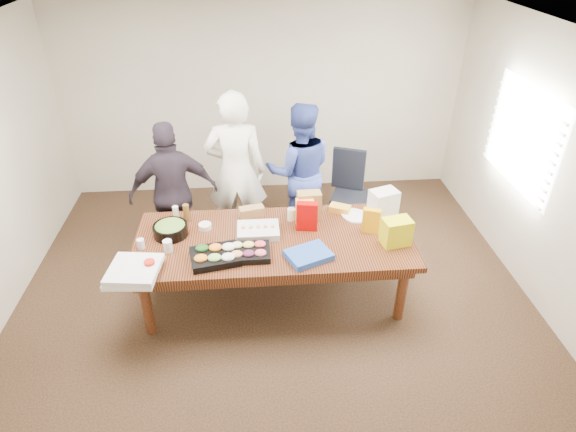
{
  "coord_description": "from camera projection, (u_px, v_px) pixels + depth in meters",
  "views": [
    {
      "loc": [
        -0.17,
        -4.0,
        3.54
      ],
      "look_at": [
        0.16,
        0.1,
        0.94
      ],
      "focal_mm": 30.03,
      "sensor_mm": 36.0,
      "label": 1
    }
  ],
  "objects": [
    {
      "name": "person_left",
      "position": [
        174.0,
        193.0,
        5.46
      ],
      "size": [
        1.05,
        0.59,
        1.69
      ],
      "primitive_type": "imported",
      "rotation": [
        0.0,
        0.0,
        3.33
      ],
      "color": "#28212A",
      "rests_on": "floor"
    },
    {
      "name": "wall_front",
      "position": [
        298.0,
        422.0,
        2.44
      ],
      "size": [
        5.5,
        0.04,
        2.7
      ],
      "primitive_type": "cube",
      "color": "beige",
      "rests_on": "floor"
    },
    {
      "name": "kraft_bag",
      "position": [
        309.0,
        206.0,
        5.09
      ],
      "size": [
        0.25,
        0.15,
        0.32
      ],
      "primitive_type": "cube",
      "rotation": [
        0.0,
        0.0,
        0.04
      ],
      "color": "olive",
      "rests_on": "conference_table"
    },
    {
      "name": "dip_bowl_b",
      "position": [
        205.0,
        226.0,
        5.01
      ],
      "size": [
        0.17,
        0.17,
        0.05
      ],
      "primitive_type": "cylinder",
      "rotation": [
        0.0,
        0.0,
        -0.27
      ],
      "color": "silver",
      "rests_on": "conference_table"
    },
    {
      "name": "pizza_box_upper",
      "position": [
        134.0,
        269.0,
        4.32
      ],
      "size": [
        0.49,
        0.49,
        0.05
      ],
      "primitive_type": "cube",
      "rotation": [
        0.0,
        0.0,
        -0.12
      ],
      "color": "white",
      "rests_on": "pizza_box_lower"
    },
    {
      "name": "ranch_bottle",
      "position": [
        176.0,
        214.0,
        5.08
      ],
      "size": [
        0.06,
        0.06,
        0.19
      ],
      "primitive_type": "cylinder",
      "rotation": [
        0.0,
        0.0,
        -0.04
      ],
      "color": "beige",
      "rests_on": "conference_table"
    },
    {
      "name": "mayo_jar",
      "position": [
        291.0,
        214.0,
        5.13
      ],
      "size": [
        0.11,
        0.11,
        0.13
      ],
      "primitive_type": "cylinder",
      "rotation": [
        0.0,
        0.0,
        0.34
      ],
      "color": "silver",
      "rests_on": "conference_table"
    },
    {
      "name": "veggie_tray",
      "position": [
        215.0,
        256.0,
        4.55
      ],
      "size": [
        0.52,
        0.44,
        0.07
      ],
      "primitive_type": "cube",
      "rotation": [
        0.0,
        0.0,
        0.2
      ],
      "color": "black",
      "rests_on": "conference_table"
    },
    {
      "name": "chip_bag_blue",
      "position": [
        309.0,
        255.0,
        4.58
      ],
      "size": [
        0.49,
        0.44,
        0.06
      ],
      "primitive_type": "cube",
      "rotation": [
        0.0,
        0.0,
        0.4
      ],
      "color": "#254FAC",
      "rests_on": "conference_table"
    },
    {
      "name": "dressing_bottle",
      "position": [
        186.0,
        213.0,
        5.08
      ],
      "size": [
        0.08,
        0.08,
        0.2
      ],
      "primitive_type": "cylinder",
      "rotation": [
        0.0,
        0.0,
        0.26
      ],
      "color": "brown",
      "rests_on": "conference_table"
    },
    {
      "name": "person_right",
      "position": [
        300.0,
        171.0,
        5.88
      ],
      "size": [
        0.84,
        0.66,
        1.73
      ],
      "primitive_type": "imported",
      "rotation": [
        0.0,
        0.0,
        3.14
      ],
      "color": "#35469C",
      "rests_on": "floor"
    },
    {
      "name": "chip_bag_red",
      "position": [
        307.0,
        216.0,
        4.93
      ],
      "size": [
        0.23,
        0.12,
        0.31
      ],
      "primitive_type": "cube",
      "rotation": [
        0.0,
        0.0,
        -0.15
      ],
      "color": "#C10100",
      "rests_on": "conference_table"
    },
    {
      "name": "ceiling",
      "position": [
        269.0,
        36.0,
        3.82
      ],
      "size": [
        5.5,
        5.0,
        0.02
      ],
      "primitive_type": "cube",
      "color": "white",
      "rests_on": "wall_back"
    },
    {
      "name": "wall_back",
      "position": [
        263.0,
        100.0,
        6.66
      ],
      "size": [
        5.5,
        0.04,
        2.7
      ],
      "primitive_type": "cube",
      "color": "beige",
      "rests_on": "floor"
    },
    {
      "name": "person_center",
      "position": [
        236.0,
        172.0,
        5.62
      ],
      "size": [
        0.72,
        0.49,
        1.95
      ],
      "primitive_type": "imported",
      "rotation": [
        0.0,
        0.0,
        3.11
      ],
      "color": "white",
      "rests_on": "floor"
    },
    {
      "name": "clear_cup_a",
      "position": [
        168.0,
        246.0,
        4.65
      ],
      "size": [
        0.09,
        0.09,
        0.12
      ],
      "primitive_type": "cylinder",
      "rotation": [
        0.0,
        0.0,
        -0.05
      ],
      "color": "white",
      "rests_on": "conference_table"
    },
    {
      "name": "window_panel",
      "position": [
        522.0,
        137.0,
        5.16
      ],
      "size": [
        0.03,
        1.4,
        1.1
      ],
      "primitive_type": "cube",
      "color": "white",
      "rests_on": "wall_right"
    },
    {
      "name": "sheet_cake",
      "position": [
        258.0,
        231.0,
        4.92
      ],
      "size": [
        0.43,
        0.32,
        0.07
      ],
      "primitive_type": "cube",
      "rotation": [
        0.0,
        0.0,
        -0.0
      ],
      "color": "silver",
      "rests_on": "conference_table"
    },
    {
      "name": "chip_bag_orange",
      "position": [
        305.0,
        211.0,
        5.03
      ],
      "size": [
        0.19,
        0.08,
        0.29
      ],
      "primitive_type": "cube",
      "rotation": [
        0.0,
        0.0,
        0.01
      ],
      "color": "#EBA645",
      "rests_on": "conference_table"
    },
    {
      "name": "office_chair",
      "position": [
        350.0,
        194.0,
        6.14
      ],
      "size": [
        0.66,
        0.66,
        0.99
      ],
      "primitive_type": "cube",
      "rotation": [
        0.0,
        0.0,
        -0.38
      ],
      "color": "black",
      "rests_on": "floor"
    },
    {
      "name": "mustard_bottle",
      "position": [
        306.0,
        210.0,
        5.15
      ],
      "size": [
        0.08,
        0.08,
        0.19
      ],
      "primitive_type": "cylinder",
      "rotation": [
        0.0,
        0.0,
        0.16
      ],
      "color": "yellow",
      "rests_on": "conference_table"
    },
    {
      "name": "wall_right",
      "position": [
        551.0,
        175.0,
        4.73
      ],
      "size": [
        0.04,
        5.0,
        2.7
      ],
      "primitive_type": "cube",
      "color": "beige",
      "rests_on": "floor"
    },
    {
      "name": "pizza_box_lower",
      "position": [
        133.0,
        273.0,
        4.35
      ],
      "size": [
        0.47,
        0.47,
        0.05
      ],
      "primitive_type": "cube",
      "rotation": [
        0.0,
        0.0,
        -0.07
      ],
      "color": "white",
      "rests_on": "conference_table"
    },
    {
      "name": "floor",
      "position": [
        274.0,
        295.0,
        5.27
      ],
      "size": [
        5.5,
        5.0,
        0.02
      ],
      "primitive_type": "cube",
      "color": "#47301E",
      "rests_on": "ground"
    },
    {
      "name": "window_blinds",
      "position": [
        519.0,
        137.0,
        5.15
      ],
      "size": [
        0.04,
        1.36,
        1.0
      ],
      "primitive_type": "cube",
      "color": "beige",
      "rests_on": "wall_right"
    },
    {
      "name": "clear_cup_b",
      "position": [
        141.0,
        244.0,
        4.7
      ],
      "size": [
        0.08,
        0.08,
        0.1
      ],
      "primitive_type": "cylinder",
      "rotation": [
        0.0,
        0.0,
        0.07
      ],
      "color": "silver",
      "rests_on": "conference_table"
    },
    {
      "name": "grocery_bag_white",
      "position": [
        383.0,
        203.0,
        5.16
      ],
      "size": [
        0.33,
        0.28,
        0.3
      ],
      "primitive_type": "cube",
      "rotation": [
        0.0,
        0.0,
        0.33
      ],
      "color": "white",
      "rests_on": "conference_table"
    },
    {
      "name": "plate_b",
      "position": [
        353.0,
        215.0,
        5.23
      ],
      "size": [
        0.29,
        0.29,
        0.02
      ],
      "primitive_type": "cylinder",
      "rotation": [
        0.0,
        0.0,
        -0.15
      ],
      "color": "silver",
      "rests_on": "conference_table"
    },
    {
      "name": "grocery_bag_yellow",
      "position": [
        396.0,
        232.0,
        4.72
      ],
      "size": [
        0.3,
        0.24,
        0.27
      ],
      "primitive_type": "cube",
      "rotation": [
        0.0,
        0.0,
        0.18
      ],
      "color": "yellow",
      "rests_on": "conference_table"
    },
    {
      "name": "plate_a",
      "position": [
        356.0,
        216.0,
        5.21
      ],
      "size": [
        0.3,
        0.3,
        0.02
      ],
      "primitive_type": "cylinder",
      "rotation": [
        0.0,
        0.0,
        0.08
      ],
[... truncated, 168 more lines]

